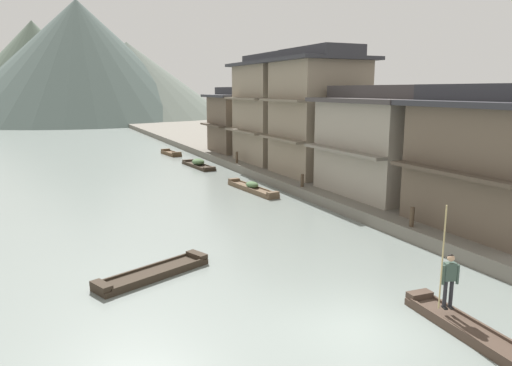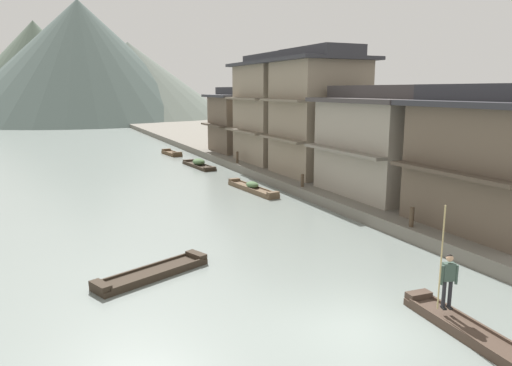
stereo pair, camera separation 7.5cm
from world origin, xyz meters
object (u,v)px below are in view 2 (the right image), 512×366
(boat_moored_nearest, at_px, (252,188))
(house_waterfront_narrow, at_px, (279,109))
(mooring_post_dock_far, at_px, (237,157))
(boatman_person, at_px, (448,275))
(mooring_post_dock_near, at_px, (412,217))
(boat_moored_third, at_px, (172,153))
(house_waterfront_far, at_px, (242,120))
(boat_moored_second, at_px, (153,273))
(boat_foreground_poled, at_px, (475,335))
(house_waterfront_nearest, at_px, (492,159))
(house_waterfront_second, at_px, (387,141))
(boat_moored_far, at_px, (199,164))
(house_waterfront_tall, at_px, (318,113))
(mooring_post_dock_mid, at_px, (302,181))

(boat_moored_nearest, bearing_deg, house_waterfront_narrow, 53.18)
(house_waterfront_narrow, height_order, mooring_post_dock_far, house_waterfront_narrow)
(boatman_person, xyz_separation_m, mooring_post_dock_near, (4.37, 6.27, -0.36))
(boat_moored_third, distance_m, house_waterfront_narrow, 14.07)
(boat_moored_nearest, height_order, house_waterfront_far, house_waterfront_far)
(house_waterfront_narrow, xyz_separation_m, house_waterfront_far, (-0.28, 7.35, -1.29))
(boat_moored_nearest, distance_m, mooring_post_dock_far, 8.37)
(boat_moored_second, height_order, mooring_post_dock_far, mooring_post_dock_far)
(boat_foreground_poled, height_order, house_waterfront_narrow, house_waterfront_narrow)
(boat_moored_second, xyz_separation_m, house_waterfront_far, (14.62, 26.95, 3.50))
(house_waterfront_narrow, bearing_deg, boat_foreground_poled, -106.34)
(boat_foreground_poled, bearing_deg, mooring_post_dock_far, 80.94)
(boatman_person, distance_m, mooring_post_dock_near, 7.65)
(boat_moored_nearest, relative_size, house_waterfront_nearest, 0.78)
(boatman_person, bearing_deg, house_waterfront_second, 57.68)
(boat_moored_third, relative_size, house_waterfront_narrow, 0.41)
(boat_foreground_poled, height_order, boat_moored_far, boat_moored_far)
(boat_foreground_poled, xyz_separation_m, boatman_person, (0.05, 1.10, 1.28))
(boatman_person, bearing_deg, house_waterfront_far, 77.10)
(house_waterfront_nearest, distance_m, house_waterfront_far, 28.88)
(house_waterfront_far, xyz_separation_m, mooring_post_dock_far, (-3.35, -7.10, -2.54))
(house_waterfront_tall, bearing_deg, mooring_post_dock_near, -103.88)
(boat_moored_second, relative_size, mooring_post_dock_far, 4.72)
(mooring_post_dock_near, distance_m, mooring_post_dock_mid, 9.61)
(boat_foreground_poled, relative_size, boat_moored_second, 1.12)
(boat_moored_second, xyz_separation_m, boat_moored_far, (8.86, 22.73, 0.12))
(boatman_person, bearing_deg, mooring_post_dock_near, 55.13)
(boat_moored_far, relative_size, mooring_post_dock_mid, 6.76)
(boat_moored_third, xyz_separation_m, house_waterfront_second, (6.04, -25.68, 3.45))
(mooring_post_dock_mid, height_order, mooring_post_dock_far, mooring_post_dock_far)
(boat_foreground_poled, height_order, house_waterfront_second, house_waterfront_second)
(house_waterfront_second, height_order, mooring_post_dock_mid, house_waterfront_second)
(boat_foreground_poled, distance_m, house_waterfront_second, 16.01)
(boat_moored_second, relative_size, house_waterfront_narrow, 0.50)
(boat_foreground_poled, distance_m, boat_moored_nearest, 19.81)
(house_waterfront_nearest, relative_size, house_waterfront_far, 1.12)
(boat_moored_nearest, xyz_separation_m, boat_moored_far, (-0.21, 10.91, 0.04))
(boat_moored_nearest, distance_m, house_waterfront_tall, 7.30)
(house_waterfront_second, bearing_deg, boat_moored_far, 108.94)
(mooring_post_dock_near, distance_m, mooring_post_dock_far, 20.34)
(boat_foreground_poled, xyz_separation_m, mooring_post_dock_near, (4.42, 7.37, 0.91))
(boat_moored_third, bearing_deg, house_waterfront_second, -76.77)
(house_waterfront_nearest, bearing_deg, mooring_post_dock_far, 97.46)
(house_waterfront_nearest, bearing_deg, boat_moored_far, 102.02)
(boatman_person, height_order, house_waterfront_second, house_waterfront_second)
(house_waterfront_second, bearing_deg, boat_foreground_poled, -120.31)
(mooring_post_dock_far, bearing_deg, house_waterfront_tall, -64.88)
(boat_moored_second, distance_m, house_waterfront_second, 16.15)
(boat_moored_second, relative_size, boat_moored_far, 0.84)
(house_waterfront_second, bearing_deg, mooring_post_dock_mid, 134.82)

